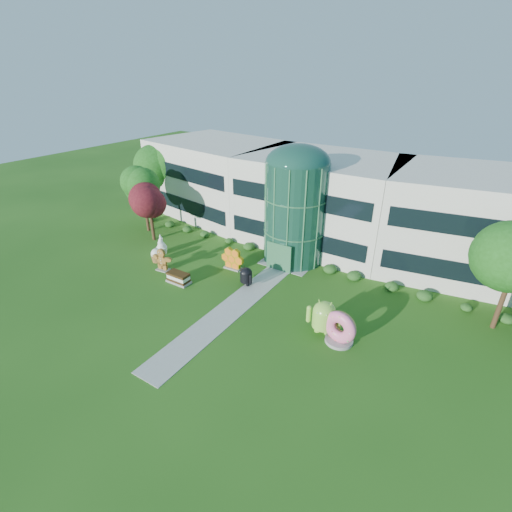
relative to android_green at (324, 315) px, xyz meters
The scene contains 14 objects.
ground 7.97m from the android_green, 161.56° to the right, with size 140.00×140.00×0.00m, color #215114.
building 17.49m from the android_green, 115.55° to the left, with size 46.00×15.00×9.30m, color beige, non-canonical shape.
atrium 12.54m from the android_green, 127.92° to the left, with size 6.00×6.00×9.80m, color #194738.
walkway 7.59m from the android_green, behind, with size 2.40×20.00×0.04m, color #9E9E93.
tree_red 23.51m from the android_green, 167.63° to the left, with size 4.00×4.00×6.00m, color #3F0C14, non-canonical shape.
trees_backdrop 13.15m from the android_green, 125.19° to the left, with size 52.00×8.00×8.40m, color #194D13, non-canonical shape.
android_green is the anchor object (origin of this frame).
android_black 8.90m from the android_green, 163.56° to the left, with size 1.78×1.19×2.02m, color black, non-canonical shape.
donut 1.48m from the android_green, 12.68° to the right, with size 2.50×1.20×2.60m, color #D7527A, non-canonical shape.
gingerbread 16.85m from the android_green, behind, with size 2.48×0.95×2.29m, color brown, non-canonical shape.
ice_cream_sandwich 13.96m from the android_green, behind, with size 2.24×1.12×1.00m, color black, non-canonical shape.
honeycomb 12.14m from the android_green, 159.00° to the left, with size 2.52×0.90×1.98m, color orange, non-canonical shape.
froyo 19.80m from the android_green, behind, with size 1.25×1.25×2.14m, color white, non-canonical shape.
cupcake 18.71m from the android_green, behind, with size 1.19×1.19×1.42m, color white, non-canonical shape.
Camera 1 is at (15.15, -18.59, 17.48)m, focal length 26.00 mm.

